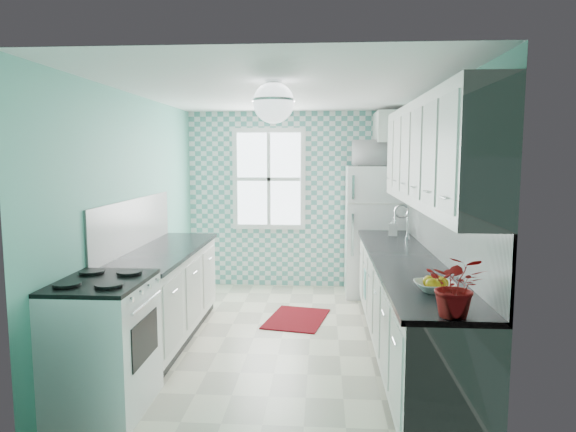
# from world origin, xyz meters

# --- Properties ---
(floor) EXTENTS (3.00, 4.40, 0.02)m
(floor) POSITION_xyz_m (0.00, 0.00, -0.01)
(floor) COLOR beige
(floor) RESTS_ON ground
(ceiling) EXTENTS (3.00, 4.40, 0.02)m
(ceiling) POSITION_xyz_m (0.00, 0.00, 2.51)
(ceiling) COLOR white
(ceiling) RESTS_ON wall_back
(wall_back) EXTENTS (3.00, 0.02, 2.50)m
(wall_back) POSITION_xyz_m (0.00, 2.21, 1.25)
(wall_back) COLOR #64BEA8
(wall_back) RESTS_ON floor
(wall_front) EXTENTS (3.00, 0.02, 2.50)m
(wall_front) POSITION_xyz_m (0.00, -2.21, 1.25)
(wall_front) COLOR #64BEA8
(wall_front) RESTS_ON floor
(wall_left) EXTENTS (0.02, 4.40, 2.50)m
(wall_left) POSITION_xyz_m (-1.51, 0.00, 1.25)
(wall_left) COLOR #64BEA8
(wall_left) RESTS_ON floor
(wall_right) EXTENTS (0.02, 4.40, 2.50)m
(wall_right) POSITION_xyz_m (1.51, 0.00, 1.25)
(wall_right) COLOR #64BEA8
(wall_right) RESTS_ON floor
(accent_wall) EXTENTS (3.00, 0.01, 2.50)m
(accent_wall) POSITION_xyz_m (0.00, 2.19, 1.25)
(accent_wall) COLOR #5BA69C
(accent_wall) RESTS_ON wall_back
(window) EXTENTS (1.04, 0.05, 1.44)m
(window) POSITION_xyz_m (-0.35, 2.16, 1.55)
(window) COLOR white
(window) RESTS_ON wall_back
(backsplash_right) EXTENTS (0.02, 3.60, 0.51)m
(backsplash_right) POSITION_xyz_m (1.49, -0.40, 1.20)
(backsplash_right) COLOR white
(backsplash_right) RESTS_ON wall_right
(backsplash_left) EXTENTS (0.02, 2.15, 0.51)m
(backsplash_left) POSITION_xyz_m (-1.49, -0.07, 1.20)
(backsplash_left) COLOR white
(backsplash_left) RESTS_ON wall_left
(upper_cabinets_right) EXTENTS (0.33, 3.20, 0.90)m
(upper_cabinets_right) POSITION_xyz_m (1.33, -0.60, 1.90)
(upper_cabinets_right) COLOR white
(upper_cabinets_right) RESTS_ON wall_right
(upper_cabinet_fridge) EXTENTS (0.40, 0.74, 0.40)m
(upper_cabinet_fridge) POSITION_xyz_m (1.30, 1.83, 2.25)
(upper_cabinet_fridge) COLOR white
(upper_cabinet_fridge) RESTS_ON wall_right
(ceiling_light) EXTENTS (0.34, 0.34, 0.35)m
(ceiling_light) POSITION_xyz_m (0.00, -0.80, 2.32)
(ceiling_light) COLOR silver
(ceiling_light) RESTS_ON ceiling
(base_cabinets_right) EXTENTS (0.60, 3.60, 0.90)m
(base_cabinets_right) POSITION_xyz_m (1.20, -0.40, 0.45)
(base_cabinets_right) COLOR white
(base_cabinets_right) RESTS_ON floor
(countertop_right) EXTENTS (0.63, 3.60, 0.04)m
(countertop_right) POSITION_xyz_m (1.19, -0.40, 0.92)
(countertop_right) COLOR black
(countertop_right) RESTS_ON base_cabinets_right
(base_cabinets_left) EXTENTS (0.60, 2.15, 0.90)m
(base_cabinets_left) POSITION_xyz_m (-1.20, -0.07, 0.45)
(base_cabinets_left) COLOR white
(base_cabinets_left) RESTS_ON floor
(countertop_left) EXTENTS (0.63, 2.15, 0.04)m
(countertop_left) POSITION_xyz_m (-1.19, -0.07, 0.92)
(countertop_left) COLOR black
(countertop_left) RESTS_ON base_cabinets_left
(fridge) EXTENTS (0.76, 0.75, 1.75)m
(fridge) POSITION_xyz_m (1.11, 1.80, 0.87)
(fridge) COLOR white
(fridge) RESTS_ON floor
(stove) EXTENTS (0.65, 0.81, 0.97)m
(stove) POSITION_xyz_m (-1.20, -1.56, 0.51)
(stove) COLOR white
(stove) RESTS_ON floor
(sink) EXTENTS (0.45, 0.38, 0.53)m
(sink) POSITION_xyz_m (1.20, 0.63, 0.93)
(sink) COLOR silver
(sink) RESTS_ON countertop_right
(rug) EXTENTS (0.78, 0.99, 0.01)m
(rug) POSITION_xyz_m (0.12, 0.64, 0.01)
(rug) COLOR maroon
(rug) RESTS_ON floor
(dish_towel) EXTENTS (0.09, 0.19, 0.31)m
(dish_towel) POSITION_xyz_m (0.89, 0.45, 0.48)
(dish_towel) COLOR #49AB98
(dish_towel) RESTS_ON base_cabinets_right
(fruit_bowl) EXTENTS (0.32, 0.32, 0.07)m
(fruit_bowl) POSITION_xyz_m (1.20, -1.55, 0.97)
(fruit_bowl) COLOR white
(fruit_bowl) RESTS_ON countertop_right
(potted_plant) EXTENTS (0.42, 0.39, 0.38)m
(potted_plant) POSITION_xyz_m (1.20, -2.12, 1.13)
(potted_plant) COLOR #B51A04
(potted_plant) RESTS_ON countertop_right
(soap_bottle) EXTENTS (0.11, 0.12, 0.22)m
(soap_bottle) POSITION_xyz_m (1.25, 0.97, 1.05)
(soap_bottle) COLOR #92B3BF
(soap_bottle) RESTS_ON countertop_right
(microwave) EXTENTS (0.62, 0.42, 0.34)m
(microwave) POSITION_xyz_m (1.11, 1.80, 1.92)
(microwave) COLOR white
(microwave) RESTS_ON fridge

